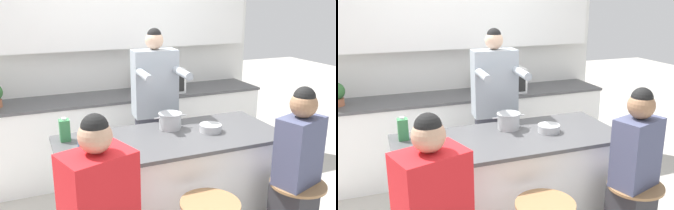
{
  "view_description": "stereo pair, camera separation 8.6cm",
  "coord_description": "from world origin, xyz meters",
  "views": [
    {
      "loc": [
        -1.13,
        -2.66,
        2.02
      ],
      "look_at": [
        0.0,
        0.08,
        1.17
      ],
      "focal_mm": 40.0,
      "sensor_mm": 36.0,
      "label": 1
    },
    {
      "loc": [
        -1.05,
        -2.69,
        2.02
      ],
      "look_at": [
        0.0,
        0.08,
        1.17
      ],
      "focal_mm": 40.0,
      "sensor_mm": 36.0,
      "label": 2
    }
  ],
  "objects": [
    {
      "name": "wall_back",
      "position": [
        0.0,
        1.73,
        1.54
      ],
      "size": [
        3.65,
        0.22,
        2.7
      ],
      "color": "silver",
      "rests_on": "ground_plane"
    },
    {
      "name": "back_counter",
      "position": [
        0.0,
        1.44,
        0.47
      ],
      "size": [
        3.38,
        0.61,
        0.94
      ],
      "color": "white",
      "rests_on": "ground_plane"
    },
    {
      "name": "kitchen_island",
      "position": [
        0.0,
        0.0,
        0.47
      ],
      "size": [
        1.87,
        0.81,
        0.92
      ],
      "color": "black",
      "rests_on": "ground_plane"
    },
    {
      "name": "person_cooking",
      "position": [
        0.09,
        0.64,
        0.87
      ],
      "size": [
        0.46,
        0.6,
        1.76
      ],
      "rotation": [
        0.0,
        0.0,
        -0.07
      ],
      "color": "#383842",
      "rests_on": "ground_plane"
    },
    {
      "name": "person_seated_near",
      "position": [
        0.73,
        -0.67,
        0.66
      ],
      "size": [
        0.39,
        0.34,
        1.43
      ],
      "rotation": [
        0.0,
        0.0,
        0.3
      ],
      "color": "#333338",
      "rests_on": "ground_plane"
    },
    {
      "name": "cooking_pot",
      "position": [
        0.07,
        0.19,
        0.99
      ],
      "size": [
        0.29,
        0.21,
        0.14
      ],
      "color": "#B7BABC",
      "rests_on": "kitchen_island"
    },
    {
      "name": "fruit_bowl",
      "position": [
        0.35,
        -0.01,
        0.96
      ],
      "size": [
        0.19,
        0.19,
        0.06
      ],
      "color": "#B7BABC",
      "rests_on": "kitchen_island"
    },
    {
      "name": "coffee_cup_near",
      "position": [
        -0.72,
        0.02,
        0.97
      ],
      "size": [
        0.11,
        0.07,
        0.09
      ],
      "color": "#4C7099",
      "rests_on": "kitchen_island"
    },
    {
      "name": "banana_bunch",
      "position": [
        -0.78,
        -0.15,
        0.94
      ],
      "size": [
        0.14,
        0.1,
        0.05
      ],
      "color": "yellow",
      "rests_on": "kitchen_island"
    },
    {
      "name": "juice_carton",
      "position": [
        -0.82,
        0.24,
        1.01
      ],
      "size": [
        0.08,
        0.08,
        0.19
      ],
      "color": "#38844C",
      "rests_on": "kitchen_island"
    },
    {
      "name": "microwave",
      "position": [
        0.44,
        1.41,
        1.09
      ],
      "size": [
        0.53,
        0.38,
        0.29
      ],
      "color": "white",
      "rests_on": "back_counter"
    }
  ]
}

